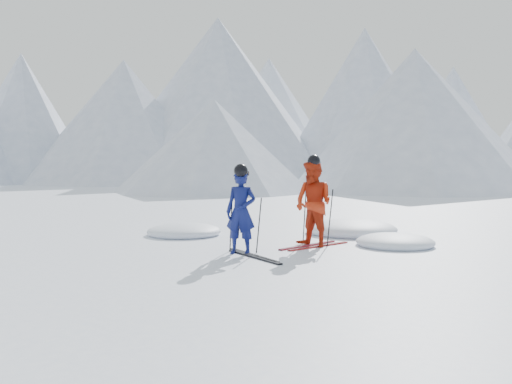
% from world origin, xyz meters
% --- Properties ---
extents(ground, '(160.00, 160.00, 0.00)m').
position_xyz_m(ground, '(0.00, 0.00, 0.00)').
color(ground, white).
rests_on(ground, ground).
extents(skier_blue, '(0.63, 0.47, 1.58)m').
position_xyz_m(skier_blue, '(-1.78, -0.66, 0.79)').
color(skier_blue, '#0E1554').
rests_on(skier_blue, ground).
extents(skier_red, '(1.03, 0.91, 1.76)m').
position_xyz_m(skier_red, '(-0.92, 0.82, 0.88)').
color(skier_red, '#B7290E').
rests_on(skier_red, ground).
extents(pole_blue_left, '(0.11, 0.08, 1.05)m').
position_xyz_m(pole_blue_left, '(-2.08, -0.51, 0.53)').
color(pole_blue_left, black).
rests_on(pole_blue_left, ground).
extents(pole_blue_right, '(0.11, 0.07, 1.05)m').
position_xyz_m(pole_blue_right, '(-1.53, -0.41, 0.53)').
color(pole_blue_right, black).
rests_on(pole_blue_right, ground).
extents(pole_red_left, '(0.12, 0.09, 1.17)m').
position_xyz_m(pole_red_left, '(-1.22, 1.07, 0.59)').
color(pole_red_left, black).
rests_on(pole_red_left, ground).
extents(pole_red_right, '(0.12, 0.08, 1.17)m').
position_xyz_m(pole_red_right, '(-0.62, 0.97, 0.59)').
color(pole_red_right, black).
rests_on(pole_red_right, ground).
extents(ski_worn_left, '(0.60, 1.65, 0.03)m').
position_xyz_m(ski_worn_left, '(-1.04, 0.82, 0.01)').
color(ski_worn_left, black).
rests_on(ski_worn_left, ground).
extents(ski_worn_right, '(0.71, 1.62, 0.03)m').
position_xyz_m(ski_worn_right, '(-0.80, 0.82, 0.01)').
color(ski_worn_right, black).
rests_on(ski_worn_right, ground).
extents(ski_loose_a, '(1.48, 1.00, 0.03)m').
position_xyz_m(ski_loose_a, '(-1.48, -0.76, 0.01)').
color(ski_loose_a, black).
rests_on(ski_loose_a, ground).
extents(ski_loose_b, '(1.51, 0.95, 0.03)m').
position_xyz_m(ski_loose_b, '(-1.38, -0.91, 0.01)').
color(ski_loose_b, black).
rests_on(ski_loose_b, ground).
extents(snow_lumps, '(6.50, 4.05, 0.48)m').
position_xyz_m(snow_lumps, '(-1.48, 2.27, 0.00)').
color(snow_lumps, white).
rests_on(snow_lumps, ground).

